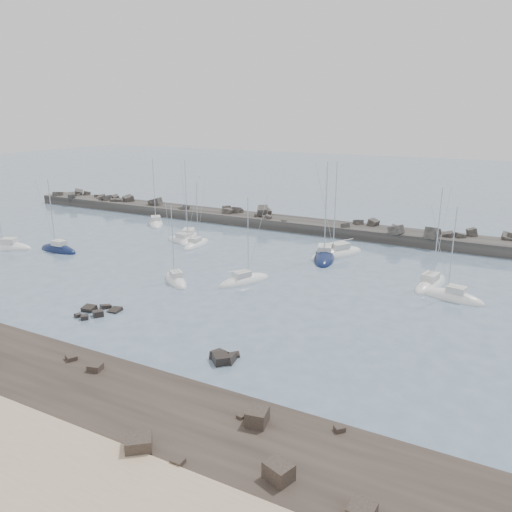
{
  "coord_description": "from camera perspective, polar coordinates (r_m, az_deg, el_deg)",
  "views": [
    {
      "loc": [
        34.52,
        -45.29,
        21.3
      ],
      "look_at": [
        4.19,
        12.0,
        2.26
      ],
      "focal_mm": 35.0,
      "sensor_mm": 36.0,
      "label": 1
    }
  ],
  "objects": [
    {
      "name": "ground",
      "position": [
        60.8,
        -8.84,
        -4.34
      ],
      "size": [
        400.0,
        400.0,
        0.0
      ],
      "primitive_type": "plane",
      "color": "slate",
      "rests_on": "ground"
    },
    {
      "name": "rock_shelf",
      "position": [
        46.85,
        -25.51,
        -12.38
      ],
      "size": [
        140.0,
        12.0,
        1.96
      ],
      "color": "#2B221D",
      "rests_on": "ground"
    },
    {
      "name": "rock_cluster_near",
      "position": [
        57.6,
        -17.45,
        -6.09
      ],
      "size": [
        4.09,
        4.73,
        1.32
      ],
      "color": "black",
      "rests_on": "ground"
    },
    {
      "name": "rock_cluster_far",
      "position": [
        45.05,
        -3.77,
        -11.72
      ],
      "size": [
        2.5,
        3.18,
        1.46
      ],
      "color": "black",
      "rests_on": "ground"
    },
    {
      "name": "breakwater",
      "position": [
        95.66,
        1.06,
        3.7
      ],
      "size": [
        115.0,
        7.53,
        5.24
      ],
      "color": "#302D2B",
      "rests_on": "ground"
    },
    {
      "name": "sailboat_1",
      "position": [
        98.6,
        -11.36,
        3.66
      ],
      "size": [
        7.58,
        8.25,
        13.59
      ],
      "color": "white",
      "rests_on": "ground"
    },
    {
      "name": "sailboat_2",
      "position": [
        84.1,
        -21.64,
        0.63
      ],
      "size": [
        7.59,
        2.62,
        12.18
      ],
      "color": "#0F1B42",
      "rests_on": "ground"
    },
    {
      "name": "sailboat_3",
      "position": [
        81.99,
        -6.83,
        1.29
      ],
      "size": [
        2.66,
        7.13,
        11.13
      ],
      "color": "white",
      "rests_on": "ground"
    },
    {
      "name": "sailboat_4",
      "position": [
        84.17,
        -8.1,
        1.64
      ],
      "size": [
        8.18,
        3.66,
        12.48
      ],
      "color": "white",
      "rests_on": "ground"
    },
    {
      "name": "sailboat_5",
      "position": [
        65.08,
        -9.15,
        -2.82
      ],
      "size": [
        6.57,
        5.66,
        10.75
      ],
      "color": "white",
      "rests_on": "ground"
    },
    {
      "name": "sailboat_6",
      "position": [
        76.97,
        9.25,
        0.2
      ],
      "size": [
        7.54,
        9.85,
        15.32
      ],
      "color": "white",
      "rests_on": "ground"
    },
    {
      "name": "sailboat_7",
      "position": [
        64.15,
        -1.35,
        -2.9
      ],
      "size": [
        5.47,
        7.74,
        11.95
      ],
      "color": "white",
      "rests_on": "ground"
    },
    {
      "name": "sailboat_8",
      "position": [
        75.09,
        7.81,
        -0.14
      ],
      "size": [
        5.82,
        10.28,
        15.53
      ],
      "color": "#0F1B42",
      "rests_on": "ground"
    },
    {
      "name": "sailboat_9",
      "position": [
        62.97,
        21.52,
        -4.45
      ],
      "size": [
        7.69,
        3.7,
        11.87
      ],
      "color": "white",
      "rests_on": "ground"
    },
    {
      "name": "sailboat_10",
      "position": [
        66.61,
        19.33,
        -3.1
      ],
      "size": [
        4.03,
        8.68,
        13.33
      ],
      "color": "white",
      "rests_on": "ground"
    },
    {
      "name": "sailboat_13",
      "position": [
        88.76,
        -26.54,
        0.83
      ],
      "size": [
        8.32,
        5.37,
        12.84
      ],
      "color": "white",
      "rests_on": "ground"
    },
    {
      "name": "sailboat_14",
      "position": [
        86.15,
        -7.72,
        2.0
      ],
      "size": [
        6.7,
        9.59,
        14.61
      ],
      "color": "white",
      "rests_on": "ground"
    }
  ]
}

